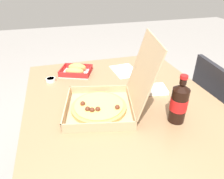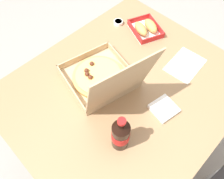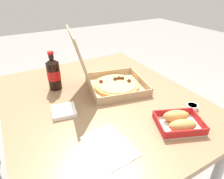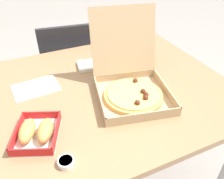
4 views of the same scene
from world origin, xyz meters
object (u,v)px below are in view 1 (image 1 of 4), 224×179
at_px(chair, 219,111).
at_px(bread_side_box, 76,70).
at_px(paper_menu, 125,71).
at_px(napkin_pile, 156,89).
at_px(pizza_box_open, 106,101).
at_px(cola_bottle, 179,103).
at_px(dipping_sauce_cup, 51,80).

xyz_separation_m(chair, bread_side_box, (-0.34, -0.91, 0.28)).
relative_size(chair, paper_menu, 3.95).
distance_m(chair, paper_menu, 0.70).
relative_size(paper_menu, napkin_pile, 1.91).
height_order(chair, pizza_box_open, pizza_box_open).
xyz_separation_m(pizza_box_open, napkin_pile, (-0.10, 0.31, -0.04)).
distance_m(chair, cola_bottle, 0.70).
xyz_separation_m(paper_menu, dipping_sauce_cup, (0.02, -0.48, 0.01)).
bearing_deg(pizza_box_open, cola_bottle, 59.89).
bearing_deg(cola_bottle, chair, 116.42).
distance_m(bread_side_box, napkin_pile, 0.53).
bearing_deg(paper_menu, bread_side_box, -102.67).
distance_m(cola_bottle, dipping_sauce_cup, 0.76).
distance_m(pizza_box_open, paper_menu, 0.46).
relative_size(chair, napkin_pile, 7.55).
distance_m(paper_menu, napkin_pile, 0.31).
relative_size(chair, cola_bottle, 3.71).
relative_size(paper_menu, dipping_sauce_cup, 3.75).
relative_size(chair, dipping_sauce_cup, 14.82).
height_order(chair, napkin_pile, chair).
height_order(bread_side_box, dipping_sauce_cup, bread_side_box).
bearing_deg(cola_bottle, dipping_sauce_cup, -135.49).
relative_size(cola_bottle, napkin_pile, 2.04).
xyz_separation_m(pizza_box_open, paper_menu, (-0.40, 0.23, -0.05)).
relative_size(cola_bottle, paper_menu, 1.07).
xyz_separation_m(cola_bottle, paper_menu, (-0.56, -0.05, -0.09)).
bearing_deg(pizza_box_open, bread_side_box, -168.46).
xyz_separation_m(chair, pizza_box_open, (0.11, -0.82, 0.30)).
distance_m(chair, bread_side_box, 1.01).
distance_m(pizza_box_open, dipping_sauce_cup, 0.46).
height_order(chair, paper_menu, chair).
xyz_separation_m(bread_side_box, dipping_sauce_cup, (0.06, -0.16, -0.01)).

